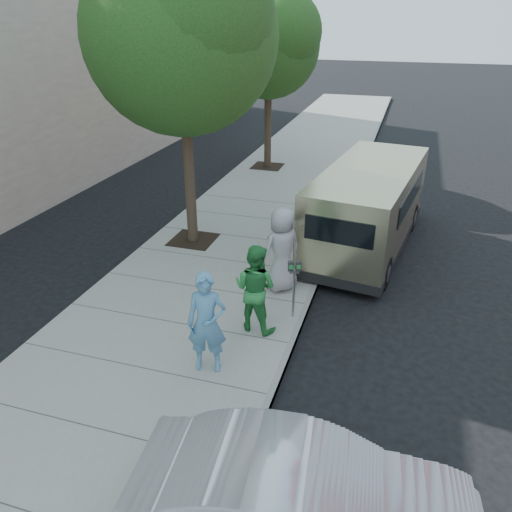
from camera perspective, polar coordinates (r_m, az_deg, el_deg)
name	(u,v)px	position (r m, az deg, el deg)	size (l,w,h in m)	color
ground	(245,300)	(11.41, -1.32, -5.02)	(120.00, 120.00, 0.00)	black
sidewalk	(204,290)	(11.69, -5.99, -3.93)	(5.00, 60.00, 0.15)	gray
curb_face	(307,307)	(11.07, 5.82, -5.80)	(0.12, 60.00, 0.16)	gray
tree_near	(182,28)	(12.81, -8.44, 24.36)	(4.62, 4.60, 7.53)	black
tree_far	(270,41)	(19.99, 1.60, 23.35)	(3.92, 3.80, 6.49)	black
parking_meter	(294,277)	(10.12, 4.38, -2.41)	(0.28, 0.17, 1.29)	gray
van	(369,206)	(13.76, 12.77, 5.60)	(2.83, 6.37, 2.28)	#BEB488
sedan	(306,503)	(6.62, 5.71, -26.31)	(1.47, 4.22, 1.39)	silver
person_officer	(207,323)	(8.69, -5.64, -7.63)	(0.69, 0.46, 1.91)	#5792B9
person_green_shirt	(255,288)	(9.74, -0.11, -3.69)	(0.89, 0.69, 1.83)	#2E8E40
person_gray_shirt	(282,250)	(11.13, 2.98, 0.74)	(0.96, 0.63, 1.97)	#A2A2A4
person_striped_polo	(318,225)	(12.89, 7.14, 3.50)	(0.97, 0.40, 1.66)	gray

